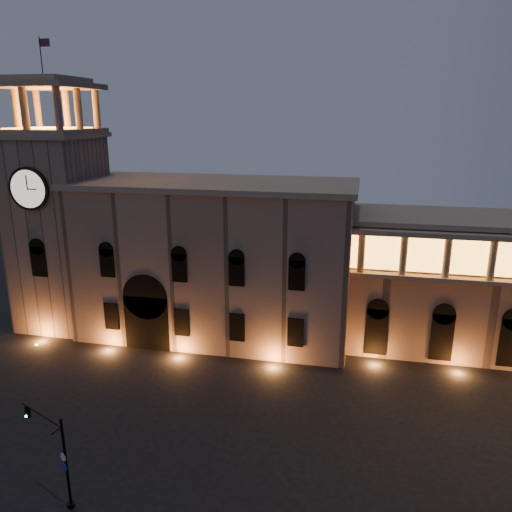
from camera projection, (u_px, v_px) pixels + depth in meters
The scene contains 4 objects.
ground at pixel (160, 453), 37.45m from camera, with size 160.00×160.00×0.00m, color black.
government_building at pixel (215, 260), 56.10m from camera, with size 30.80×12.80×17.60m.
clock_tower at pixel (59, 222), 57.87m from camera, with size 9.80×9.80×32.40m.
traffic_light at pixel (58, 456), 31.89m from camera, with size 4.41×2.19×6.57m.
Camera 1 is at (13.71, -29.75, 24.54)m, focal length 35.00 mm.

